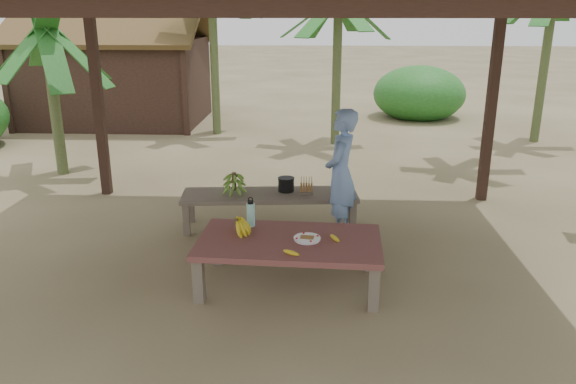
{
  "coord_description": "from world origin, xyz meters",
  "views": [
    {
      "loc": [
        0.35,
        -5.67,
        2.65
      ],
      "look_at": [
        0.06,
        0.03,
        0.8
      ],
      "focal_mm": 35.0,
      "sensor_mm": 36.0,
      "label": 1
    }
  ],
  "objects_px": {
    "work_table": "(289,245)",
    "plate": "(307,239)",
    "ripe_banana_bunch": "(236,225)",
    "cooking_pot": "(286,185)",
    "water_flask": "(251,214)",
    "woman": "(341,174)",
    "bench": "(270,198)"
  },
  "relations": [
    {
      "from": "bench",
      "to": "ripe_banana_bunch",
      "type": "relative_size",
      "value": 7.97
    },
    {
      "from": "woman",
      "to": "ripe_banana_bunch",
      "type": "bearing_deg",
      "value": -25.22
    },
    {
      "from": "bench",
      "to": "woman",
      "type": "bearing_deg",
      "value": -19.58
    },
    {
      "from": "work_table",
      "to": "plate",
      "type": "relative_size",
      "value": 6.97
    },
    {
      "from": "bench",
      "to": "cooking_pot",
      "type": "bearing_deg",
      "value": 23.21
    },
    {
      "from": "cooking_pot",
      "to": "plate",
      "type": "bearing_deg",
      "value": -80.18
    },
    {
      "from": "bench",
      "to": "ripe_banana_bunch",
      "type": "bearing_deg",
      "value": -103.41
    },
    {
      "from": "work_table",
      "to": "woman",
      "type": "distance_m",
      "value": 1.52
    },
    {
      "from": "work_table",
      "to": "bench",
      "type": "height_order",
      "value": "work_table"
    },
    {
      "from": "water_flask",
      "to": "work_table",
      "type": "bearing_deg",
      "value": -39.73
    },
    {
      "from": "work_table",
      "to": "plate",
      "type": "distance_m",
      "value": 0.2
    },
    {
      "from": "ripe_banana_bunch",
      "to": "plate",
      "type": "bearing_deg",
      "value": -11.86
    },
    {
      "from": "water_flask",
      "to": "plate",
      "type": "bearing_deg",
      "value": -31.5
    },
    {
      "from": "ripe_banana_bunch",
      "to": "plate",
      "type": "height_order",
      "value": "ripe_banana_bunch"
    },
    {
      "from": "work_table",
      "to": "ripe_banana_bunch",
      "type": "relative_size",
      "value": 6.56
    },
    {
      "from": "work_table",
      "to": "cooking_pot",
      "type": "relative_size",
      "value": 9.17
    },
    {
      "from": "work_table",
      "to": "plate",
      "type": "xyz_separation_m",
      "value": [
        0.18,
        -0.02,
        0.08
      ]
    },
    {
      "from": "water_flask",
      "to": "woman",
      "type": "xyz_separation_m",
      "value": [
        0.97,
        1.02,
        0.15
      ]
    },
    {
      "from": "ripe_banana_bunch",
      "to": "work_table",
      "type": "bearing_deg",
      "value": -13.95
    },
    {
      "from": "work_table",
      "to": "water_flask",
      "type": "xyz_separation_m",
      "value": [
        -0.42,
        0.35,
        0.2
      ]
    },
    {
      "from": "work_table",
      "to": "water_flask",
      "type": "relative_size",
      "value": 5.79
    },
    {
      "from": "work_table",
      "to": "cooking_pot",
      "type": "bearing_deg",
      "value": 96.97
    },
    {
      "from": "water_flask",
      "to": "cooking_pot",
      "type": "relative_size",
      "value": 1.58
    },
    {
      "from": "water_flask",
      "to": "woman",
      "type": "bearing_deg",
      "value": 46.36
    },
    {
      "from": "water_flask",
      "to": "cooking_pot",
      "type": "distance_m",
      "value": 1.39
    },
    {
      "from": "ripe_banana_bunch",
      "to": "cooking_pot",
      "type": "distance_m",
      "value": 1.63
    },
    {
      "from": "work_table",
      "to": "ripe_banana_bunch",
      "type": "xyz_separation_m",
      "value": [
        -0.54,
        0.13,
        0.15
      ]
    },
    {
      "from": "work_table",
      "to": "woman",
      "type": "relative_size",
      "value": 1.18
    },
    {
      "from": "bench",
      "to": "water_flask",
      "type": "relative_size",
      "value": 7.03
    },
    {
      "from": "bench",
      "to": "ripe_banana_bunch",
      "type": "xyz_separation_m",
      "value": [
        -0.22,
        -1.46,
        0.19
      ]
    },
    {
      "from": "work_table",
      "to": "bench",
      "type": "xyz_separation_m",
      "value": [
        -0.32,
        1.6,
        -0.04
      ]
    },
    {
      "from": "work_table",
      "to": "water_flask",
      "type": "distance_m",
      "value": 0.58
    }
  ]
}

